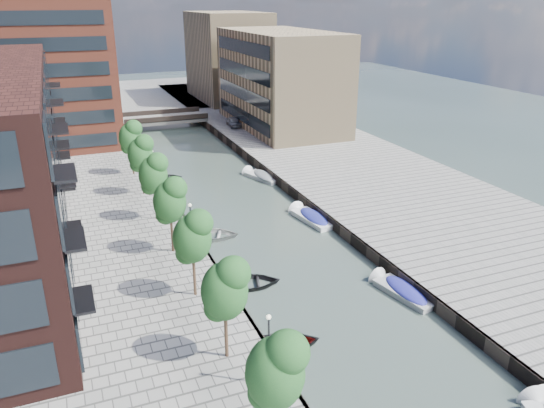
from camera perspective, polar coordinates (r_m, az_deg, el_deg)
water at (r=57.83m, az=-5.36°, el=1.60°), size 300.00×300.00×0.00m
quay_right at (r=63.78m, az=8.54°, el=3.82°), size 20.00×140.00×1.00m
quay_wall_left at (r=56.37m, az=-11.32°, el=1.28°), size 0.25×140.00×1.00m
quay_wall_right at (r=59.56m, az=0.25°, el=2.80°), size 0.25×140.00×1.00m
far_closure at (r=114.91m, az=-14.25°, el=11.18°), size 80.00×40.00×1.00m
tower at (r=77.42m, az=-24.32°, el=17.01°), size 18.00×18.00×30.00m
tan_block_near at (r=81.41m, az=0.91°, el=13.24°), size 12.00×25.00×14.00m
tan_block_far at (r=105.58m, az=-4.76°, el=15.56°), size 12.00×20.00×16.00m
bridge at (r=87.55m, az=-11.55°, el=8.99°), size 13.00×6.00×1.30m
tree_0 at (r=22.57m, az=0.33°, el=-17.28°), size 2.50×2.50×5.95m
tree_1 at (r=28.05m, az=-5.14°, el=-8.92°), size 2.50×2.50×5.95m
tree_2 at (r=34.09m, az=-8.60°, el=-3.35°), size 2.50×2.50×5.95m
tree_3 at (r=40.45m, az=-10.97°, el=0.52°), size 2.50×2.50×5.95m
tree_4 at (r=46.99m, az=-12.69°, el=3.32°), size 2.50×2.50×5.95m
tree_5 at (r=53.64m, az=-14.00°, el=5.43°), size 2.50×2.50×5.95m
tree_6 at (r=60.37m, az=-15.02°, el=7.07°), size 2.50×2.50×5.95m
lamp_0 at (r=26.99m, az=-0.35°, el=-14.71°), size 0.24×0.24×4.12m
lamp_1 at (r=40.44m, az=-8.71°, el=-2.08°), size 0.24×0.24×4.12m
lamp_2 at (r=55.26m, az=-12.66°, el=4.07°), size 0.24×0.24×4.12m
sloop_0 at (r=32.46m, az=0.94°, el=-15.37°), size 5.31×4.11×1.01m
sloop_1 at (r=38.70m, az=-2.67°, el=-8.79°), size 5.53×4.55×1.00m
sloop_2 at (r=32.47m, az=1.11°, el=-15.37°), size 4.51×3.38×0.89m
sloop_3 at (r=46.27m, az=-6.77°, el=-3.64°), size 6.11×5.30×1.06m
sloop_4 at (r=61.87m, az=-11.67°, el=2.57°), size 5.09×4.19×0.92m
motorboat_0 at (r=38.79m, az=13.63°, el=-9.00°), size 2.81×5.47×1.74m
motorboat_3 at (r=49.73m, az=4.15°, el=-1.43°), size 2.72×5.77×1.85m
motorboat_4 at (r=61.11m, az=-1.26°, el=3.00°), size 3.51×5.56×1.75m
car at (r=82.17m, az=-4.14°, el=8.81°), size 1.90×4.29×1.43m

